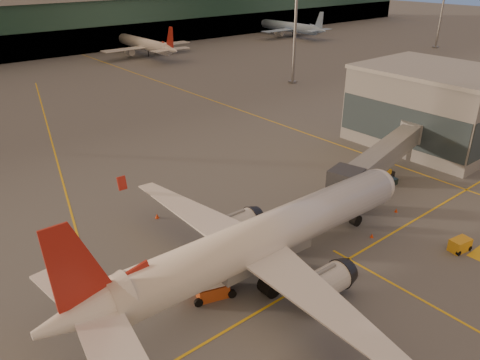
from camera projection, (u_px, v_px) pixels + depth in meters
ground at (358, 305)px, 41.91m from camera, size 600.00×600.00×0.00m
taxi_markings at (80, 170)px, 68.57m from camera, size 100.12×173.00×0.01m
gate_building at (433, 107)px, 75.91m from camera, size 18.40×22.40×12.60m
mast_east_near at (296, 21)px, 110.40m from camera, size 2.40×2.40×25.60m
mast_east_far at (443, 2)px, 156.54m from camera, size 2.40×2.40×25.60m
main_airplane at (259, 241)px, 44.05m from camera, size 40.77×36.65×12.32m
jet_bridge at (388, 153)px, 63.54m from camera, size 26.57×8.97×6.03m
catering_truck at (209, 275)px, 42.11m from camera, size 5.60×3.70×4.01m
gpu_cart at (460, 245)px, 49.44m from camera, size 2.50×1.72×1.35m
pushback_tug at (384, 176)px, 64.97m from camera, size 3.63×2.30×1.75m
cone_nose at (396, 210)px, 57.12m from camera, size 0.38×0.38×0.49m
cone_wing_left at (157, 216)px, 55.78m from camera, size 0.47×0.47×0.60m
cone_fwd at (372, 236)px, 51.93m from camera, size 0.38×0.38×0.48m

